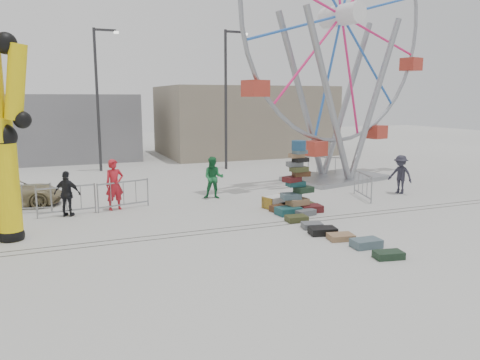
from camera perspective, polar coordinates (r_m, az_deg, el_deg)
name	(u,v)px	position (r m, az deg, el deg)	size (l,w,h in m)	color
ground	(279,231)	(15.03, 4.80, -6.24)	(90.00, 90.00, 0.00)	#9E9E99
track_line_near	(271,226)	(15.55, 3.80, -5.66)	(40.00, 0.04, 0.01)	#47443F
track_line_far	(266,223)	(15.89, 3.17, -5.30)	(40.00, 0.04, 0.01)	#47443F
building_right	(244,120)	(35.58, 0.43, 7.29)	(12.00, 8.00, 5.00)	gray
building_left	(59,127)	(34.93, -21.16, 6.07)	(10.00, 8.00, 4.40)	gray
lamp_post_right	(227,93)	(27.60, -1.56, 10.61)	(1.41, 0.25, 8.00)	#2D2D30
lamp_post_left	(99,92)	(27.99, -16.84, 10.18)	(1.41, 0.25, 8.00)	#2D2D30
suitcase_tower	(297,192)	(17.40, 6.94, -1.50)	(1.87, 1.67, 2.67)	#1C5154
ferris_wheel	(341,38)	(24.50, 12.19, 16.62)	(12.11, 4.21, 14.43)	gray
steamer_trunk	(275,202)	(18.15, 4.33, -2.67)	(0.94, 0.54, 0.44)	silver
row_case_0	(297,219)	(16.23, 6.90, -4.69)	(0.71, 0.52, 0.20)	#3F4321
row_case_1	(312,225)	(15.47, 8.78, -5.49)	(0.64, 0.50, 0.19)	slate
row_case_2	(323,231)	(14.84, 10.05, -6.13)	(0.82, 0.53, 0.22)	black
row_case_3	(341,237)	(14.40, 12.20, -6.79)	(0.75, 0.53, 0.18)	#9B734F
row_case_4	(366,243)	(13.87, 15.14, -7.44)	(0.83, 0.52, 0.24)	slate
row_case_5	(389,255)	(13.12, 17.66, -8.69)	(0.76, 0.44, 0.20)	#1C3221
barricade_dummy_a	(22,199)	(18.90, -25.03, -2.07)	(2.00, 0.10, 1.10)	gray
barricade_dummy_b	(67,201)	(17.91, -20.38, -2.37)	(2.00, 0.10, 1.10)	gray
barricade_dummy_c	(124,195)	(18.30, -14.00, -1.79)	(2.00, 0.10, 1.10)	gray
barricade_wheel_front	(363,186)	(20.32, 14.73, -0.66)	(2.00, 0.10, 1.10)	gray
barricade_wheel_back	(326,166)	(25.55, 10.46, 1.65)	(2.00, 0.10, 1.10)	gray
pedestrian_red	(115,185)	(18.23, -15.05, -0.55)	(0.70, 0.46, 1.93)	red
pedestrian_green	(214,178)	(19.63, -3.25, 0.28)	(0.86, 0.67, 1.77)	#1B6F38
pedestrian_black	(67,194)	(17.75, -20.32, -1.59)	(0.96, 0.40, 1.64)	black
pedestrian_grey	(400,174)	(21.78, 18.97, 0.64)	(1.10, 0.64, 1.71)	#23222E
parked_suv	(10,193)	(20.29, -26.27, -1.43)	(1.77, 3.85, 1.07)	#8C7F5A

